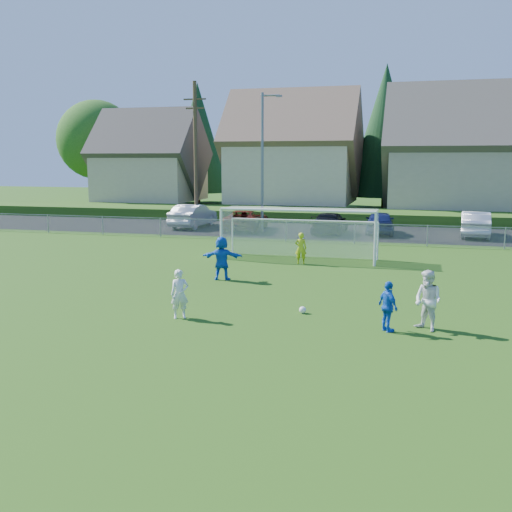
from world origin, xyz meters
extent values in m
plane|color=#193D0C|center=(0.00, 0.00, 0.00)|extent=(160.00, 160.00, 0.00)
plane|color=black|center=(0.00, 27.50, 0.01)|extent=(60.00, 60.00, 0.00)
cube|color=#1E420F|center=(0.00, 35.00, 0.40)|extent=(70.00, 6.00, 0.80)
sphere|color=white|center=(2.10, 5.86, 0.11)|extent=(0.22, 0.22, 0.22)
imported|color=white|center=(-1.40, 4.33, 0.75)|extent=(0.65, 0.58, 1.50)
imported|color=white|center=(5.85, 4.92, 0.86)|extent=(1.06, 1.04, 1.72)
imported|color=blue|center=(4.78, 4.52, 0.72)|extent=(0.78, 0.89, 1.44)
imported|color=blue|center=(-2.03, 10.25, 0.88)|extent=(1.68, 0.75, 1.75)
imported|color=#BACA17|center=(0.31, 14.70, 0.73)|extent=(0.58, 0.43, 1.46)
imported|color=#BDBDBD|center=(-9.93, 27.44, 0.82)|extent=(1.93, 5.04, 1.64)
imported|color=#5E170A|center=(-5.79, 26.53, 0.72)|extent=(2.75, 5.33, 1.44)
imported|color=black|center=(-0.05, 26.35, 0.69)|extent=(1.96, 4.76, 1.38)
imported|color=#151E4C|center=(3.09, 27.05, 0.75)|extent=(2.09, 4.52, 1.50)
imported|color=silver|center=(8.92, 27.18, 0.79)|extent=(1.99, 4.92, 1.59)
cylinder|color=white|center=(-3.65, 15.00, 1.22)|extent=(0.12, 0.12, 2.44)
cylinder|color=white|center=(3.65, 15.00, 1.22)|extent=(0.12, 0.12, 2.44)
cylinder|color=white|center=(0.00, 15.00, 2.44)|extent=(7.30, 0.12, 0.12)
cylinder|color=white|center=(-3.65, 16.80, 0.90)|extent=(0.08, 0.08, 1.80)
cylinder|color=white|center=(3.65, 16.80, 0.90)|extent=(0.08, 0.08, 1.80)
cylinder|color=white|center=(0.00, 16.80, 1.80)|extent=(7.30, 0.08, 0.08)
cube|color=silver|center=(0.00, 16.80, 0.90)|extent=(7.30, 0.02, 1.80)
cube|color=silver|center=(-3.65, 15.90, 1.22)|extent=(0.02, 1.80, 2.44)
cube|color=silver|center=(3.65, 15.90, 1.22)|extent=(0.02, 1.80, 2.44)
cube|color=silver|center=(0.00, 15.90, 2.44)|extent=(7.30, 1.80, 0.02)
cube|color=gray|center=(0.00, 22.00, 1.18)|extent=(52.00, 0.03, 0.03)
cube|color=gray|center=(0.00, 22.00, 0.60)|extent=(52.00, 0.02, 1.14)
cylinder|color=gray|center=(0.00, 22.00, 0.60)|extent=(0.06, 0.06, 1.20)
cylinder|color=slate|center=(-4.50, 26.00, 4.50)|extent=(0.18, 0.18, 9.00)
cylinder|color=slate|center=(-4.00, 26.00, 8.80)|extent=(1.20, 0.12, 0.12)
cube|color=slate|center=(-3.40, 26.00, 8.75)|extent=(0.36, 0.18, 0.12)
cylinder|color=#473321|center=(-9.50, 27.00, 5.00)|extent=(0.26, 0.26, 10.00)
cube|color=#473321|center=(-9.50, 27.00, 8.80)|extent=(1.60, 0.10, 0.10)
cube|color=#473321|center=(-9.50, 27.00, 8.20)|extent=(1.30, 0.10, 0.10)
cube|color=tan|center=(-20.00, 42.00, 3.05)|extent=(9.00, 8.00, 4.50)
pyramid|color=#423D38|center=(-20.00, 42.00, 9.71)|extent=(9.90, 8.80, 4.41)
cube|color=#C6B58E|center=(-6.00, 43.00, 3.55)|extent=(11.00, 9.00, 5.50)
pyramid|color=brown|center=(-6.00, 43.00, 11.26)|extent=(12.10, 9.90, 4.96)
cube|color=tan|center=(9.00, 42.00, 3.30)|extent=(12.00, 10.00, 5.00)
pyramid|color=#4C473F|center=(9.00, 42.00, 11.32)|extent=(13.20, 11.00, 5.52)
cylinder|color=#382616|center=(-28.00, 46.00, 1.98)|extent=(0.36, 0.36, 3.96)
sphere|color=#2B5B19|center=(-28.00, 46.00, 6.82)|extent=(8.36, 8.36, 8.36)
cylinder|color=#382616|center=(-18.00, 50.00, 0.60)|extent=(0.30, 0.30, 1.20)
cone|color=#143819|center=(-18.00, 50.00, 7.05)|extent=(6.76, 6.76, 11.70)
cylinder|color=#382616|center=(-8.00, 51.00, 0.60)|extent=(0.30, 0.30, 1.20)
cone|color=#143819|center=(-8.00, 51.00, 6.60)|extent=(6.24, 6.24, 10.80)
cylinder|color=#382616|center=(2.00, 48.00, 0.60)|extent=(0.30, 0.30, 1.20)
cone|color=#143819|center=(2.00, 48.00, 7.50)|extent=(7.28, 7.28, 12.60)
cylinder|color=#382616|center=(12.00, 50.00, 1.98)|extent=(0.36, 0.36, 3.96)
sphere|color=#2B5B19|center=(12.00, 50.00, 6.82)|extent=(8.36, 8.36, 8.36)
camera|label=1|loc=(5.50, -12.13, 4.79)|focal=42.00mm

